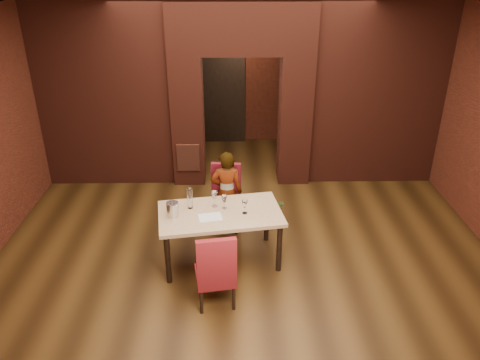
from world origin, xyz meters
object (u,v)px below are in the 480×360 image
object	(u,v)px
wine_bucket	(173,209)
water_bottle	(190,198)
chair_far	(225,198)
wine_glass_a	(215,199)
dining_table	(221,236)
potted_plant	(272,209)
person_seated	(227,192)
chair_near	(215,267)
wine_glass_c	(245,207)
wine_glass_b	(224,202)

from	to	relation	value
wine_bucket	water_bottle	bearing A→B (deg)	44.33
chair_far	wine_glass_a	xyz separation A→B (m)	(-0.13, -0.69, 0.37)
dining_table	wine_glass_a	xyz separation A→B (m)	(-0.08, 0.16, 0.49)
wine_glass_a	potted_plant	xyz separation A→B (m)	(0.87, 0.88, -0.67)
person_seated	water_bottle	distance (m)	0.84
chair_near	wine_glass_a	size ratio (longest dim) A/B	4.59
person_seated	wine_glass_c	size ratio (longest dim) A/B	6.79
wine_glass_b	wine_bucket	bearing A→B (deg)	-164.14
person_seated	wine_glass_a	distance (m)	0.66
dining_table	water_bottle	world-z (taller)	water_bottle
person_seated	wine_bucket	world-z (taller)	person_seated
wine_glass_a	wine_bucket	size ratio (longest dim) A/B	1.13
wine_glass_a	chair_near	bearing A→B (deg)	-88.39
potted_plant	wine_glass_a	bearing A→B (deg)	-134.54
wine_glass_c	person_seated	bearing A→B (deg)	107.15
potted_plant	chair_near	bearing A→B (deg)	-113.92
person_seated	chair_far	bearing A→B (deg)	-72.11
water_bottle	dining_table	bearing A→B (deg)	-16.62
wine_glass_b	wine_glass_c	xyz separation A→B (m)	(0.27, -0.14, 0.00)
wine_glass_a	wine_glass_b	size ratio (longest dim) A/B	1.16
water_bottle	potted_plant	xyz separation A→B (m)	(1.19, 0.92, -0.71)
water_bottle	wine_glass_a	bearing A→B (deg)	7.22
wine_glass_a	potted_plant	world-z (taller)	wine_glass_a
wine_glass_a	water_bottle	xyz separation A→B (m)	(-0.32, -0.04, 0.04)
wine_glass_a	wine_bucket	world-z (taller)	wine_glass_a
chair_near	wine_glass_c	bearing A→B (deg)	-123.29
chair_near	potted_plant	xyz separation A→B (m)	(0.84, 1.89, -0.31)
wine_bucket	dining_table	bearing A→B (deg)	8.03
chair_near	wine_glass_c	world-z (taller)	chair_near
chair_far	wine_glass_b	world-z (taller)	chair_far
wine_glass_b	wine_bucket	xyz separation A→B (m)	(-0.67, -0.19, 0.00)
wine_bucket	person_seated	bearing A→B (deg)	50.94
wine_glass_b	wine_glass_c	size ratio (longest dim) A/B	0.99
chair_far	person_seated	distance (m)	0.18
person_seated	wine_glass_c	xyz separation A→B (m)	(0.25, -0.80, 0.20)
wine_glass_c	wine_bucket	size ratio (longest dim) A/B	0.98
chair_near	person_seated	distance (m)	1.62
person_seated	wine_glass_c	distance (m)	0.86
wine_bucket	potted_plant	bearing A→B (deg)	38.82
dining_table	potted_plant	xyz separation A→B (m)	(0.79, 1.04, -0.18)
wine_glass_b	water_bottle	bearing A→B (deg)	177.92
dining_table	chair_far	xyz separation A→B (m)	(0.05, 0.85, 0.12)
person_seated	potted_plant	bearing A→B (deg)	-158.36
chair_near	water_bottle	size ratio (longest dim) A/B	3.32
person_seated	wine_glass_a	size ratio (longest dim) A/B	5.91
chair_near	wine_glass_b	size ratio (longest dim) A/B	5.33
chair_near	wine_glass_a	distance (m)	1.07
dining_table	water_bottle	size ratio (longest dim) A/B	5.32
wine_glass_c	wine_bucket	world-z (taller)	wine_bucket
wine_bucket	chair_near	bearing A→B (deg)	-53.61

